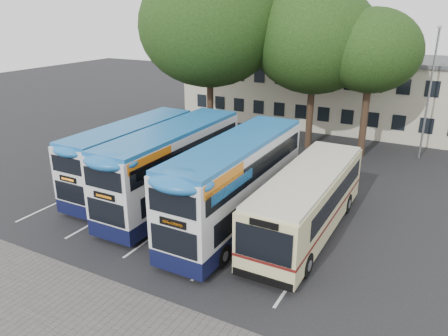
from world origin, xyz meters
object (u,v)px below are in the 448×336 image
tree_mid (315,40)px  bus_dd_mid (173,163)px  tree_left (209,26)px  lamp_post (430,87)px  bus_dd_left (132,154)px  bus_dd_right (237,180)px  tree_right (372,51)px  bus_single (308,198)px

tree_mid → bus_dd_mid: tree_mid is taller
tree_left → lamp_post: bearing=14.8°
bus_dd_mid → bus_dd_left: bearing=169.3°
lamp_post → tree_left: 15.95m
bus_dd_left → bus_dd_right: bearing=-9.6°
tree_left → tree_right: size_ratio=1.30×
tree_mid → bus_dd_left: size_ratio=1.24×
tree_left → bus_single: (11.39, -10.43, -7.14)m
lamp_post → tree_left: tree_left is taller
lamp_post → bus_dd_left: (-14.24, -14.21, -2.90)m
tree_right → bus_dd_right: (-3.02, -13.94, -5.00)m
lamp_post → bus_dd_right: (-6.83, -15.46, -2.67)m
bus_dd_left → bus_single: 10.67m
tree_right → bus_single: (0.23, -12.87, -5.66)m
tree_mid → bus_dd_left: (-6.39, -12.93, -5.81)m
bus_single → lamp_post: bearing=76.0°
tree_left → tree_mid: 7.67m
lamp_post → tree_mid: tree_mid is taller
tree_mid → tree_right: size_ratio=1.15×
tree_left → bus_dd_mid: bearing=-69.6°
tree_right → bus_dd_mid: tree_right is taller
lamp_post → tree_right: tree_right is taller
lamp_post → bus_dd_right: 17.11m
bus_dd_right → bus_single: (3.24, 1.06, -0.66)m
tree_left → tree_mid: bearing=20.6°
bus_dd_mid → lamp_post: bearing=53.6°
bus_dd_mid → bus_single: (7.34, 0.44, -0.62)m
tree_left → bus_dd_right: tree_left is taller
lamp_post → bus_single: bearing=-104.0°
tree_right → bus_single: 14.07m
bus_single → bus_dd_right: bearing=-161.9°
tree_mid → bus_dd_mid: 14.99m
tree_right → bus_dd_left: tree_right is taller
lamp_post → tree_right: (-3.81, -1.52, 2.33)m
bus_dd_mid → tree_left: bearing=110.4°
bus_dd_mid → bus_dd_right: bus_dd_right is taller
tree_left → bus_dd_right: (8.15, -11.49, -6.48)m
bus_dd_right → bus_dd_mid: bearing=171.4°
tree_right → bus_dd_right: bearing=-102.2°
lamp_post → bus_dd_left: 20.33m
lamp_post → tree_right: size_ratio=0.88×
bus_dd_left → bus_single: (10.66, -0.19, -0.43)m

